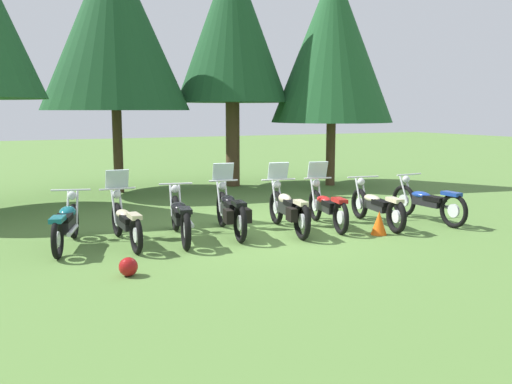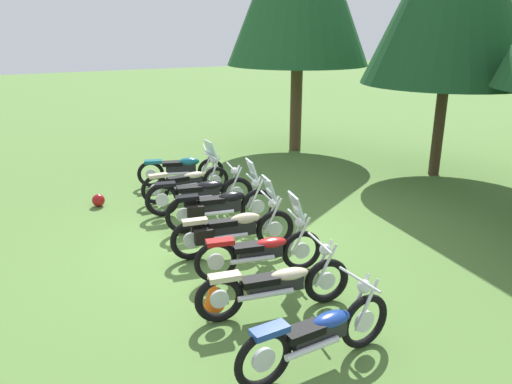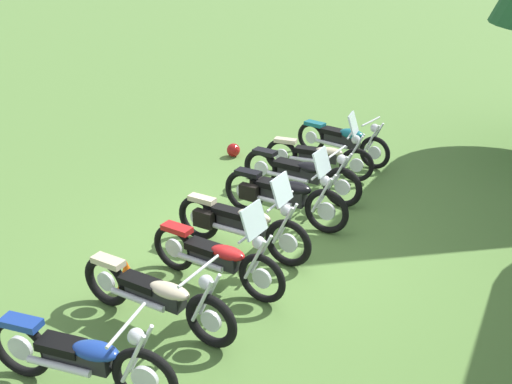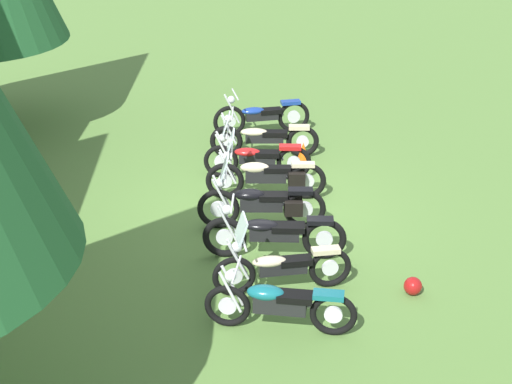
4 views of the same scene
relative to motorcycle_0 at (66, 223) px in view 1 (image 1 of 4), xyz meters
name	(u,v)px [view 1 (image 1 of 4)]	position (x,y,z in m)	size (l,w,h in m)	color
ground_plane	(262,233)	(3.76, -0.45, -0.46)	(80.00, 80.00, 0.00)	#547A38
motorcycle_0	(66,223)	(0.00, 0.00, 0.00)	(0.92, 2.14, 0.99)	black
motorcycle_1	(126,221)	(1.02, -0.22, -0.01)	(0.70, 2.20, 1.35)	black
motorcycle_2	(180,216)	(2.06, -0.30, 0.00)	(0.77, 2.38, 1.02)	black
motorcycle_3	(231,210)	(3.12, -0.31, 0.04)	(0.78, 2.28, 1.39)	black
motorcycle_4	(289,209)	(4.29, -0.59, 0.02)	(0.81, 2.29, 1.38)	black
motorcycle_5	(327,206)	(5.25, -0.53, 0.00)	(0.71, 2.15, 1.36)	black
motorcycle_6	(377,206)	(6.31, -0.88, -0.03)	(0.76, 2.32, 1.00)	black
motorcycle_7	(427,202)	(7.58, -1.04, -0.01)	(0.73, 2.24, 1.02)	black
pine_tree_1	(113,24)	(2.35, 6.52, 4.51)	(4.37, 4.37, 7.47)	#42301E
pine_tree_2	(232,27)	(6.08, 6.37, 4.65)	(3.62, 3.62, 7.55)	#4C3823
pine_tree_3	(333,44)	(9.07, 5.10, 4.14)	(3.97, 3.97, 7.11)	#4C3823
traffic_cone	(379,223)	(5.78, -1.63, -0.22)	(0.32, 0.32, 0.48)	#EA590F
dropped_helmet	(128,267)	(0.60, -2.24, -0.31)	(0.29, 0.29, 0.29)	maroon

